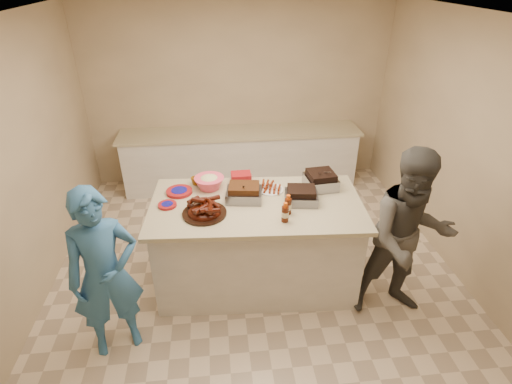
{
  "coord_description": "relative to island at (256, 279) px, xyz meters",
  "views": [
    {
      "loc": [
        -0.39,
        -3.42,
        3.07
      ],
      "look_at": [
        -0.01,
        0.0,
        1.1
      ],
      "focal_mm": 28.0,
      "sensor_mm": 36.0,
      "label": 1
    }
  ],
  "objects": [
    {
      "name": "bbq_bottle_b",
      "position": [
        0.22,
        -0.35,
        1.0
      ],
      "size": [
        0.07,
        0.07,
        0.2
      ],
      "primitive_type": "cylinder",
      "rotation": [
        0.0,
        0.0,
        -0.06
      ],
      "color": "#3C1407",
      "rests_on": "island"
    },
    {
      "name": "plastic_cup",
      "position": [
        -0.61,
        0.46,
        1.0
      ],
      "size": [
        0.1,
        0.09,
        0.09
      ],
      "primitive_type": "imported",
      "rotation": [
        0.0,
        0.0,
        -0.06
      ],
      "color": "#8B580F",
      "rests_on": "island"
    },
    {
      "name": "sausage_plate",
      "position": [
        0.18,
        0.25,
        1.0
      ],
      "size": [
        0.34,
        0.34,
        0.05
      ],
      "primitive_type": "cylinder",
      "rotation": [
        0.0,
        0.0,
        -0.33
      ],
      "color": "silver",
      "rests_on": "island"
    },
    {
      "name": "room",
      "position": [
        0.01,
        0.05,
        0.0
      ],
      "size": [
        4.5,
        5.0,
        2.7
      ],
      "primitive_type": null,
      "color": "tan",
      "rests_on": "ground"
    },
    {
      "name": "sauce_bowl",
      "position": [
        -0.11,
        0.15,
        1.0
      ],
      "size": [
        0.14,
        0.05,
        0.14
      ],
      "primitive_type": "imported",
      "rotation": [
        0.0,
        0.0,
        -0.06
      ],
      "color": "silver",
      "rests_on": "island"
    },
    {
      "name": "island",
      "position": [
        0.0,
        0.0,
        0.0
      ],
      "size": [
        2.18,
        1.25,
        1.0
      ],
      "primitive_type": null,
      "rotation": [
        0.0,
        0.0,
        -0.06
      ],
      "color": "silver",
      "rests_on": "ground"
    },
    {
      "name": "plate_stack_small",
      "position": [
        -0.88,
        0.04,
        1.0
      ],
      "size": [
        0.19,
        0.19,
        0.03
      ],
      "primitive_type": "cylinder",
      "rotation": [
        0.0,
        0.0,
        -0.06
      ],
      "color": "maroon",
      "rests_on": "island"
    },
    {
      "name": "roasting_pan",
      "position": [
        0.71,
        0.25,
        1.0
      ],
      "size": [
        0.34,
        0.34,
        0.12
      ],
      "primitive_type": "cube",
      "rotation": [
        0.0,
        0.0,
        0.1
      ],
      "color": "gray",
      "rests_on": "island"
    },
    {
      "name": "mustard_bottle",
      "position": [
        -0.15,
        0.14,
        1.0
      ],
      "size": [
        0.05,
        0.05,
        0.12
      ],
      "primitive_type": "cylinder",
      "rotation": [
        0.0,
        0.0,
        -0.06
      ],
      "color": "gold",
      "rests_on": "island"
    },
    {
      "name": "mac_cheese_dish",
      "position": [
        0.72,
        0.39,
        1.0
      ],
      "size": [
        0.32,
        0.24,
        0.08
      ],
      "primitive_type": "cube",
      "rotation": [
        0.0,
        0.0,
        -0.06
      ],
      "color": "gold",
      "rests_on": "island"
    },
    {
      "name": "basket_stack",
      "position": [
        -0.12,
        0.46,
        1.0
      ],
      "size": [
        0.22,
        0.16,
        0.11
      ],
      "primitive_type": "cube",
      "rotation": [
        0.0,
        0.0,
        0.02
      ],
      "color": "maroon",
      "rests_on": "island"
    },
    {
      "name": "bbq_bottle_a",
      "position": [
        0.27,
        -0.22,
        1.0
      ],
      "size": [
        0.07,
        0.07,
        0.2
      ],
      "primitive_type": "cylinder",
      "rotation": [
        0.0,
        0.0,
        -0.06
      ],
      "color": "#3C1407",
      "rests_on": "island"
    },
    {
      "name": "guest_gray",
      "position": [
        1.35,
        -0.55,
        0.0
      ],
      "size": [
        0.95,
        1.8,
        0.66
      ],
      "primitive_type": "imported",
      "rotation": [
        0.0,
        0.0,
        -0.06
      ],
      "color": "#54514C",
      "rests_on": "ground"
    },
    {
      "name": "coleslaw_bowl",
      "position": [
        -0.46,
        0.36,
        1.0
      ],
      "size": [
        0.33,
        0.33,
        0.22
      ],
      "primitive_type": null,
      "rotation": [
        0.0,
        0.0,
        -0.06
      ],
      "color": "#EB4762",
      "rests_on": "island"
    },
    {
      "name": "pulled_pork_tray",
      "position": [
        -0.12,
        0.08,
        1.0
      ],
      "size": [
        0.39,
        0.31,
        0.11
      ],
      "primitive_type": "cube",
      "rotation": [
        0.0,
        0.0,
        -0.14
      ],
      "color": "#47230F",
      "rests_on": "island"
    },
    {
      "name": "rib_platter",
      "position": [
        -0.51,
        -0.15,
        1.0
      ],
      "size": [
        0.51,
        0.51,
        0.17
      ],
      "primitive_type": null,
      "rotation": [
        0.0,
        0.0,
        0.22
      ],
      "color": "#410F05",
      "rests_on": "island"
    },
    {
      "name": "back_counter",
      "position": [
        0.01,
        2.25,
        0.45
      ],
      "size": [
        3.6,
        0.64,
        0.9
      ],
      "primitive_type": null,
      "color": "silver",
      "rests_on": "ground"
    },
    {
      "name": "guest_blue",
      "position": [
        -1.35,
        -0.7,
        0.0
      ],
      "size": [
        1.11,
        1.73,
        0.39
      ],
      "primitive_type": "imported",
      "rotation": [
        0.0,
        0.0,
        0.35
      ],
      "color": "teal",
      "rests_on": "ground"
    },
    {
      "name": "plate_stack_large",
      "position": [
        -0.78,
        0.29,
        1.0
      ],
      "size": [
        0.29,
        0.29,
        0.03
      ],
      "primitive_type": "cylinder",
      "rotation": [
        0.0,
        0.0,
        -0.06
      ],
      "color": "maroon",
      "rests_on": "island"
    },
    {
      "name": "brisket_tray",
      "position": [
        0.44,
        -0.02,
        1.0
      ],
      "size": [
        0.35,
        0.31,
        0.1
      ],
      "primitive_type": "cube",
      "rotation": [
        0.0,
        0.0,
        -0.14
      ],
      "color": "black",
      "rests_on": "island"
    }
  ]
}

